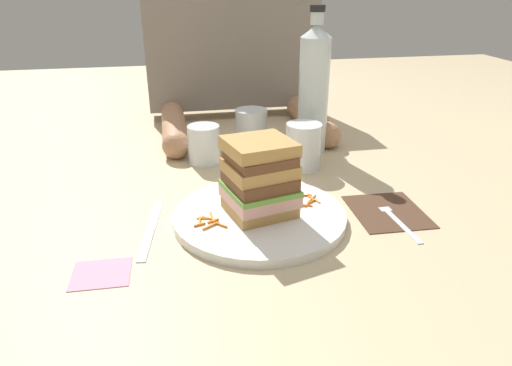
{
  "coord_description": "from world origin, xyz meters",
  "views": [
    {
      "loc": [
        -0.13,
        -0.68,
        0.38
      ],
      "look_at": [
        0.01,
        0.02,
        0.06
      ],
      "focal_mm": 32.54,
      "sensor_mm": 36.0,
      "label": 1
    }
  ],
  "objects_px": {
    "napkin_dark": "(387,211)",
    "empty_tumbler_1": "(251,127)",
    "empty_tumbler_0": "(204,144)",
    "water_bottle": "(314,89)",
    "diner_across": "(233,34)",
    "fork": "(394,215)",
    "juice_glass": "(303,149)",
    "sandwich": "(259,178)",
    "napkin_pink": "(101,273)",
    "main_plate": "(259,216)",
    "knife": "(150,229)"
  },
  "relations": [
    {
      "from": "napkin_dark",
      "to": "empty_tumbler_0",
      "type": "xyz_separation_m",
      "value": [
        -0.29,
        0.29,
        0.04
      ]
    },
    {
      "from": "napkin_dark",
      "to": "napkin_pink",
      "type": "height_order",
      "value": "same"
    },
    {
      "from": "main_plate",
      "to": "napkin_dark",
      "type": "height_order",
      "value": "main_plate"
    },
    {
      "from": "knife",
      "to": "napkin_pink",
      "type": "relative_size",
      "value": 2.5
    },
    {
      "from": "main_plate",
      "to": "knife",
      "type": "bearing_deg",
      "value": 179.92
    },
    {
      "from": "napkin_dark",
      "to": "empty_tumbler_1",
      "type": "xyz_separation_m",
      "value": [
        -0.17,
        0.39,
        0.04
      ]
    },
    {
      "from": "napkin_dark",
      "to": "juice_glass",
      "type": "height_order",
      "value": "juice_glass"
    },
    {
      "from": "juice_glass",
      "to": "empty_tumbler_1",
      "type": "distance_m",
      "value": 0.19
    },
    {
      "from": "fork",
      "to": "empty_tumbler_1",
      "type": "distance_m",
      "value": 0.45
    },
    {
      "from": "diner_across",
      "to": "fork",
      "type": "bearing_deg",
      "value": -75.34
    },
    {
      "from": "water_bottle",
      "to": "empty_tumbler_1",
      "type": "relative_size",
      "value": 3.71
    },
    {
      "from": "empty_tumbler_1",
      "to": "diner_across",
      "type": "height_order",
      "value": "diner_across"
    },
    {
      "from": "main_plate",
      "to": "empty_tumbler_0",
      "type": "relative_size",
      "value": 3.46
    },
    {
      "from": "napkin_pink",
      "to": "empty_tumbler_1",
      "type": "bearing_deg",
      "value": 58.08
    },
    {
      "from": "main_plate",
      "to": "knife",
      "type": "xyz_separation_m",
      "value": [
        -0.18,
        0.0,
        -0.01
      ]
    },
    {
      "from": "empty_tumbler_0",
      "to": "napkin_pink",
      "type": "bearing_deg",
      "value": -114.86
    },
    {
      "from": "fork",
      "to": "napkin_pink",
      "type": "height_order",
      "value": "fork"
    },
    {
      "from": "main_plate",
      "to": "empty_tumbler_0",
      "type": "xyz_separation_m",
      "value": [
        -0.07,
        0.28,
        0.03
      ]
    },
    {
      "from": "napkin_dark",
      "to": "juice_glass",
      "type": "bearing_deg",
      "value": 111.69
    },
    {
      "from": "juice_glass",
      "to": "diner_across",
      "type": "relative_size",
      "value": 0.19
    },
    {
      "from": "main_plate",
      "to": "juice_glass",
      "type": "bearing_deg",
      "value": 56.88
    },
    {
      "from": "sandwich",
      "to": "fork",
      "type": "bearing_deg",
      "value": -9.23
    },
    {
      "from": "sandwich",
      "to": "juice_glass",
      "type": "relative_size",
      "value": 1.31
    },
    {
      "from": "sandwich",
      "to": "empty_tumbler_1",
      "type": "xyz_separation_m",
      "value": [
        0.06,
        0.38,
        -0.03
      ]
    },
    {
      "from": "knife",
      "to": "napkin_pink",
      "type": "bearing_deg",
      "value": -120.98
    },
    {
      "from": "fork",
      "to": "juice_glass",
      "type": "relative_size",
      "value": 1.7
    },
    {
      "from": "napkin_dark",
      "to": "empty_tumbler_1",
      "type": "height_order",
      "value": "empty_tumbler_1"
    },
    {
      "from": "empty_tumbler_1",
      "to": "diner_across",
      "type": "distance_m",
      "value": 0.31
    },
    {
      "from": "knife",
      "to": "diner_across",
      "type": "height_order",
      "value": "diner_across"
    },
    {
      "from": "fork",
      "to": "knife",
      "type": "xyz_separation_m",
      "value": [
        -0.41,
        0.04,
        -0.0
      ]
    },
    {
      "from": "main_plate",
      "to": "napkin_dark",
      "type": "bearing_deg",
      "value": -3.61
    },
    {
      "from": "juice_glass",
      "to": "empty_tumbler_1",
      "type": "height_order",
      "value": "juice_glass"
    },
    {
      "from": "empty_tumbler_1",
      "to": "napkin_pink",
      "type": "height_order",
      "value": "empty_tumbler_1"
    },
    {
      "from": "juice_glass",
      "to": "sandwich",
      "type": "bearing_deg",
      "value": -123.16
    },
    {
      "from": "fork",
      "to": "water_bottle",
      "type": "height_order",
      "value": "water_bottle"
    },
    {
      "from": "knife",
      "to": "fork",
      "type": "bearing_deg",
      "value": -5.16
    },
    {
      "from": "juice_glass",
      "to": "napkin_pink",
      "type": "relative_size",
      "value": 1.22
    },
    {
      "from": "napkin_pink",
      "to": "water_bottle",
      "type": "bearing_deg",
      "value": 44.15
    },
    {
      "from": "water_bottle",
      "to": "napkin_pink",
      "type": "height_order",
      "value": "water_bottle"
    },
    {
      "from": "empty_tumbler_0",
      "to": "napkin_pink",
      "type": "distance_m",
      "value": 0.43
    },
    {
      "from": "water_bottle",
      "to": "diner_across",
      "type": "distance_m",
      "value": 0.35
    },
    {
      "from": "main_plate",
      "to": "napkin_dark",
      "type": "xyz_separation_m",
      "value": [
        0.23,
        -0.01,
        -0.01
      ]
    },
    {
      "from": "main_plate",
      "to": "napkin_dark",
      "type": "distance_m",
      "value": 0.23
    },
    {
      "from": "sandwich",
      "to": "knife",
      "type": "height_order",
      "value": "sandwich"
    },
    {
      "from": "empty_tumbler_0",
      "to": "napkin_pink",
      "type": "xyz_separation_m",
      "value": [
        -0.18,
        -0.39,
        -0.04
      ]
    },
    {
      "from": "sandwich",
      "to": "diner_across",
      "type": "relative_size",
      "value": 0.25
    },
    {
      "from": "main_plate",
      "to": "fork",
      "type": "relative_size",
      "value": 1.75
    },
    {
      "from": "napkin_dark",
      "to": "napkin_pink",
      "type": "relative_size",
      "value": 1.74
    },
    {
      "from": "sandwich",
      "to": "water_bottle",
      "type": "bearing_deg",
      "value": 59.05
    },
    {
      "from": "napkin_dark",
      "to": "empty_tumbler_1",
      "type": "bearing_deg",
      "value": 113.38
    }
  ]
}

